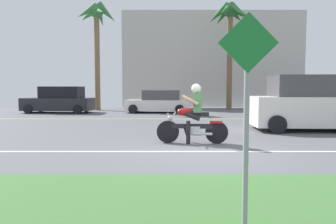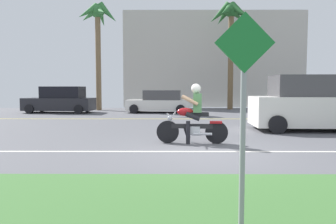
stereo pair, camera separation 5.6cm
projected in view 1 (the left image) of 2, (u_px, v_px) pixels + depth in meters
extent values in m
cube|color=#545459|center=(196.00, 136.00, 10.96)|extent=(56.00, 30.00, 0.04)
cube|color=#3D6B33|center=(248.00, 218.00, 3.88)|extent=(56.00, 3.80, 0.06)
cube|color=silver|center=(206.00, 151.00, 8.11)|extent=(50.40, 0.12, 0.01)
cube|color=yellow|center=(187.00, 119.00, 16.73)|extent=(50.40, 0.12, 0.01)
cylinder|color=black|center=(168.00, 132.00, 9.40)|extent=(0.65, 0.15, 0.64)
cylinder|color=black|center=(217.00, 132.00, 9.28)|extent=(0.65, 0.15, 0.64)
cylinder|color=#B7BAC1|center=(172.00, 123.00, 9.37)|extent=(0.29, 0.08, 0.56)
cube|color=black|center=(192.00, 126.00, 9.33)|extent=(1.18, 0.21, 0.13)
cube|color=#B7BAC1|center=(194.00, 131.00, 9.33)|extent=(0.36, 0.24, 0.26)
ellipsoid|color=maroon|center=(186.00, 112.00, 9.31)|extent=(0.47, 0.26, 0.24)
cube|color=black|center=(200.00, 114.00, 9.28)|extent=(0.53, 0.28, 0.11)
cube|color=maroon|center=(216.00, 122.00, 9.26)|extent=(0.36, 0.20, 0.06)
cylinder|color=#B7BAC1|center=(175.00, 113.00, 9.34)|extent=(0.10, 0.67, 0.04)
sphere|color=#B7BAC1|center=(170.00, 118.00, 9.36)|extent=(0.15, 0.15, 0.15)
cylinder|color=#B7BAC1|center=(203.00, 134.00, 9.19)|extent=(0.54, 0.12, 0.08)
cube|color=#4C7F4C|center=(198.00, 103.00, 9.26)|extent=(0.26, 0.36, 0.54)
sphere|color=silver|center=(196.00, 89.00, 9.24)|extent=(0.28, 0.28, 0.28)
cylinder|color=black|center=(193.00, 116.00, 9.41)|extent=(0.44, 0.18, 0.27)
cylinder|color=black|center=(193.00, 116.00, 9.20)|extent=(0.44, 0.18, 0.27)
cylinder|color=black|center=(188.00, 133.00, 9.20)|extent=(0.13, 0.13, 0.66)
cylinder|color=black|center=(187.00, 132.00, 9.48)|extent=(0.23, 0.14, 0.36)
cylinder|color=tan|center=(190.00, 100.00, 9.49)|extent=(0.49, 0.14, 0.30)
cylinder|color=tan|center=(190.00, 100.00, 9.06)|extent=(0.49, 0.14, 0.30)
cube|color=white|center=(315.00, 111.00, 12.19)|extent=(4.72, 2.18, 1.09)
cube|color=#444346|center=(318.00, 86.00, 12.12)|extent=(3.41, 1.85, 0.79)
cylinder|color=black|center=(263.00, 119.00, 13.28)|extent=(0.65, 0.25, 0.64)
cylinder|color=black|center=(277.00, 124.00, 11.32)|extent=(0.65, 0.25, 0.64)
cube|color=#232328|center=(58.00, 104.00, 20.93)|extent=(4.50, 2.01, 0.80)
cube|color=black|center=(62.00, 92.00, 20.85)|extent=(2.65, 1.64, 0.73)
cylinder|color=black|center=(87.00, 108.00, 21.67)|extent=(0.57, 0.22, 0.56)
cylinder|color=black|center=(41.00, 107.00, 21.91)|extent=(0.57, 0.22, 0.56)
cylinder|color=black|center=(78.00, 109.00, 19.99)|extent=(0.57, 0.22, 0.56)
cylinder|color=black|center=(28.00, 109.00, 20.23)|extent=(0.57, 0.22, 0.56)
cube|color=white|center=(158.00, 105.00, 21.09)|extent=(4.18, 2.13, 0.67)
cube|color=#444346|center=(162.00, 95.00, 21.02)|extent=(2.47, 1.74, 0.62)
cylinder|color=black|center=(181.00, 107.00, 21.89)|extent=(0.57, 0.22, 0.56)
cylinder|color=black|center=(138.00, 107.00, 22.12)|extent=(0.57, 0.22, 0.56)
cylinder|color=black|center=(180.00, 109.00, 20.08)|extent=(0.57, 0.22, 0.56)
cylinder|color=black|center=(133.00, 109.00, 20.32)|extent=(0.57, 0.22, 0.56)
cylinder|color=brown|center=(97.00, 61.00, 23.17)|extent=(0.38, 0.38, 7.02)
sphere|color=#337538|center=(97.00, 11.00, 22.91)|extent=(0.98, 0.98, 0.98)
cone|color=#337538|center=(107.00, 13.00, 22.84)|extent=(1.67, 0.78, 1.60)
cone|color=#337538|center=(101.00, 16.00, 23.67)|extent=(0.83, 1.62, 1.65)
cone|color=#337538|center=(89.00, 15.00, 23.32)|extent=(1.82, 1.45, 1.21)
cone|color=#337538|center=(87.00, 12.00, 22.43)|extent=(1.68, 1.60, 1.42)
cone|color=#337538|center=(100.00, 11.00, 22.27)|extent=(1.36, 1.84, 1.00)
cylinder|color=brown|center=(230.00, 60.00, 24.06)|extent=(0.40, 0.40, 7.27)
sphere|color=#235B28|center=(230.00, 10.00, 23.79)|extent=(1.03, 1.03, 1.03)
cone|color=#235B28|center=(241.00, 13.00, 23.91)|extent=(2.02, 0.91, 1.38)
cone|color=#235B28|center=(236.00, 15.00, 24.44)|extent=(1.76, 1.93, 1.25)
cone|color=#235B28|center=(223.00, 15.00, 24.52)|extent=(1.52, 1.94, 1.65)
cone|color=#235B28|center=(219.00, 14.00, 23.96)|extent=(1.91, 0.99, 1.72)
cone|color=#235B28|center=(225.00, 11.00, 23.13)|extent=(1.67, 1.98, 1.35)
cone|color=#235B28|center=(239.00, 11.00, 23.11)|extent=(1.59, 1.97, 1.55)
cylinder|color=gray|center=(246.00, 152.00, 3.44)|extent=(0.06, 0.06, 1.81)
cube|color=#19722D|center=(248.00, 43.00, 3.33)|extent=(0.62, 0.03, 0.62)
cube|color=#BCB7AD|center=(211.00, 61.00, 28.62)|extent=(15.04, 4.00, 7.91)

